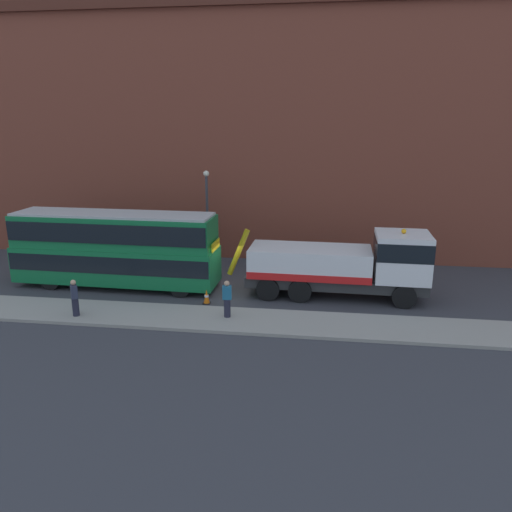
# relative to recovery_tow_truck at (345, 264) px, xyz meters

# --- Properties ---
(ground_plane) EXTENTS (120.00, 120.00, 0.00)m
(ground_plane) POSITION_rel_recovery_tow_truck_xyz_m (-5.81, 0.25, -1.76)
(ground_plane) COLOR #38383D
(near_kerb) EXTENTS (60.00, 2.80, 0.15)m
(near_kerb) POSITION_rel_recovery_tow_truck_xyz_m (-5.81, -3.95, -1.68)
(near_kerb) COLOR gray
(near_kerb) RESTS_ON ground_plane
(building_facade) EXTENTS (60.00, 1.50, 16.00)m
(building_facade) POSITION_rel_recovery_tow_truck_xyz_m (-5.81, 7.10, 6.31)
(building_facade) COLOR brown
(building_facade) RESTS_ON ground_plane
(recovery_tow_truck) EXTENTS (10.18, 2.87, 3.67)m
(recovery_tow_truck) POSITION_rel_recovery_tow_truck_xyz_m (0.00, 0.00, 0.00)
(recovery_tow_truck) COLOR #2D2D2D
(recovery_tow_truck) RESTS_ON ground_plane
(double_decker_bus) EXTENTS (11.10, 2.84, 4.06)m
(double_decker_bus) POSITION_rel_recovery_tow_truck_xyz_m (-12.14, 0.01, 0.47)
(double_decker_bus) COLOR #146B38
(double_decker_bus) RESTS_ON ground_plane
(pedestrian_onlooker) EXTENTS (0.44, 0.48, 1.71)m
(pedestrian_onlooker) POSITION_rel_recovery_tow_truck_xyz_m (-12.20, -4.57, -0.77)
(pedestrian_onlooker) COLOR #232333
(pedestrian_onlooker) RESTS_ON near_kerb
(pedestrian_bystander) EXTENTS (0.43, 0.33, 1.71)m
(pedestrian_bystander) POSITION_rel_recovery_tow_truck_xyz_m (-5.34, -3.76, -0.77)
(pedestrian_bystander) COLOR #232333
(pedestrian_bystander) RESTS_ON near_kerb
(traffic_cone_near_bus) EXTENTS (0.36, 0.36, 0.72)m
(traffic_cone_near_bus) POSITION_rel_recovery_tow_truck_xyz_m (-6.75, -1.89, -1.42)
(traffic_cone_near_bus) COLOR orange
(traffic_cone_near_bus) RESTS_ON ground_plane
(street_lamp) EXTENTS (0.36, 0.36, 5.83)m
(street_lamp) POSITION_rel_recovery_tow_truck_xyz_m (-8.24, 4.91, 1.71)
(street_lamp) COLOR #38383D
(street_lamp) RESTS_ON ground_plane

